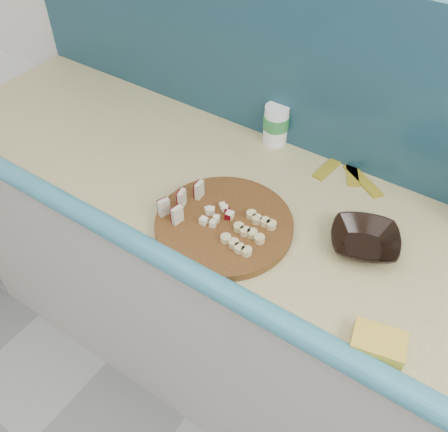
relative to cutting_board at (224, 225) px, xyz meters
name	(u,v)px	position (x,y,z in m)	size (l,w,h in m)	color
kitchen_counter	(256,303)	(0.04, 0.13, -0.46)	(2.20, 0.63, 0.91)	beige
backsplash	(324,75)	(0.04, 0.42, 0.24)	(2.20, 0.02, 0.50)	teal
cutting_board	(224,225)	(0.00, 0.00, 0.00)	(0.35, 0.35, 0.02)	#42240E
apple_wedges	(180,202)	(-0.12, -0.03, 0.04)	(0.06, 0.14, 0.05)	beige
apple_chunks	(217,216)	(-0.02, 0.00, 0.02)	(0.05, 0.06, 0.02)	#FAF2C8
banana_slices	(249,233)	(0.08, 0.00, 0.02)	(0.10, 0.14, 0.02)	#CEBB7D
brown_bowl	(364,241)	(0.32, 0.14, 0.01)	(0.17, 0.17, 0.04)	black
canister	(276,124)	(-0.08, 0.39, 0.05)	(0.08, 0.08, 0.13)	white
sponge	(378,343)	(0.46, -0.11, 0.01)	(0.11, 0.08, 0.03)	gold
banana_peel	(348,172)	(0.17, 0.38, -0.01)	(0.20, 0.17, 0.01)	gold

